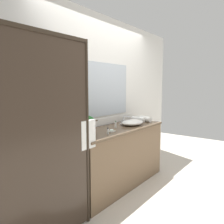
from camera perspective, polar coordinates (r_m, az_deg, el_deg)
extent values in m
plane|color=beige|center=(3.62, 1.52, -18.14)|extent=(8.00, 8.00, 0.00)
cube|color=silver|center=(3.51, -3.00, 3.06)|extent=(4.40, 0.05, 2.60)
cube|color=silver|center=(3.53, -2.60, -2.56)|extent=(1.80, 0.01, 0.11)
cube|color=silver|center=(3.48, -2.62, 5.75)|extent=(1.34, 0.01, 0.83)
cube|color=brown|center=(3.47, 1.40, -11.57)|extent=(1.80, 0.56, 0.87)
cube|color=brown|center=(3.35, 1.56, -4.27)|extent=(1.80, 0.58, 0.03)
cylinder|color=#2D2319|center=(2.44, -6.41, -5.70)|extent=(0.04, 0.04, 2.00)
cube|color=#2D2319|center=(2.10, -16.80, 19.00)|extent=(1.00, 0.04, 0.04)
cube|color=#382B21|center=(2.12, -15.89, -7.83)|extent=(0.96, 0.01, 1.96)
cube|color=#382B21|center=(2.64, -10.90, -4.82)|extent=(0.01, 0.57, 1.96)
cylinder|color=#2D2319|center=(2.44, -6.30, -2.57)|extent=(0.32, 0.02, 0.02)
cube|color=white|center=(2.46, -6.25, -5.75)|extent=(0.22, 0.04, 0.32)
ellipsoid|color=white|center=(3.57, 5.25, -2.66)|extent=(0.42, 0.31, 0.09)
cube|color=silver|center=(3.67, 2.97, -2.94)|extent=(0.17, 0.04, 0.02)
cylinder|color=silver|center=(3.65, 2.98, -1.93)|extent=(0.02, 0.02, 0.11)
cylinder|color=silver|center=(3.61, 3.76, -1.13)|extent=(0.02, 0.12, 0.02)
cylinder|color=silver|center=(3.61, 2.44, -2.61)|extent=(0.02, 0.02, 0.04)
cylinder|color=silver|center=(3.71, 3.50, -2.37)|extent=(0.02, 0.02, 0.04)
cylinder|color=beige|center=(2.98, -6.33, -4.70)|extent=(0.11, 0.11, 0.07)
ellipsoid|color=#1E5C25|center=(2.96, -6.36, -2.62)|extent=(0.21, 0.21, 0.17)
cube|color=silver|center=(3.04, -0.14, -4.98)|extent=(0.10, 0.07, 0.01)
ellipsoid|color=silver|center=(3.04, -0.14, -4.65)|extent=(0.07, 0.04, 0.02)
cylinder|color=white|center=(3.35, 0.92, -3.24)|extent=(0.03, 0.03, 0.09)
cylinder|color=#2D6638|center=(3.34, 0.93, -2.39)|extent=(0.02, 0.02, 0.01)
cylinder|color=white|center=(2.90, -1.06, -5.01)|extent=(0.02, 0.02, 0.07)
cylinder|color=black|center=(2.89, -1.06, -4.20)|extent=(0.02, 0.02, 0.01)
cylinder|color=white|center=(3.95, 8.58, -1.76)|extent=(0.15, 0.24, 0.09)
cylinder|color=white|center=(3.90, 6.71, -1.86)|extent=(0.10, 0.24, 0.09)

